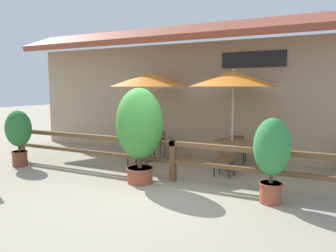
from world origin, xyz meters
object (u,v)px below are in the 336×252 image
object	(u,v)px
patio_umbrella_near	(149,80)
potted_plant_corner_fern	(139,127)
chair_near_streetside	(139,149)
patio_umbrella_middle	(233,79)
dining_table_middle	(232,146)
potted_plant_tall_tropical	(272,153)
dining_table_near	(150,140)
chair_middle_streetside	(225,158)
chair_middle_wallside	(238,148)
chair_near_wallside	(161,142)
potted_plant_broad_leaf	(19,132)

from	to	relation	value
patio_umbrella_near	potted_plant_corner_fern	bearing A→B (deg)	-65.49
chair_near_streetside	potted_plant_corner_fern	distance (m)	1.92
patio_umbrella_middle	dining_table_middle	size ratio (longest dim) A/B	2.73
dining_table_middle	potted_plant_tall_tropical	size ratio (longest dim) A/B	0.60
dining_table_near	chair_middle_streetside	size ratio (longest dim) A/B	1.18
chair_near_streetside	chair_middle_wallside	xyz separation A→B (m)	(2.43, 1.51, 0.00)
dining_table_near	chair_middle_wallside	world-z (taller)	chair_middle_wallside
dining_table_near	chair_near_wallside	xyz separation A→B (m)	(0.01, 0.73, -0.16)
patio_umbrella_near	dining_table_near	distance (m)	1.80
chair_middle_wallside	potted_plant_corner_fern	distance (m)	3.43
dining_table_middle	potted_plant_tall_tropical	xyz separation A→B (m)	(1.39, -2.24, 0.35)
patio_umbrella_middle	chair_middle_streetside	size ratio (longest dim) A/B	3.21
patio_umbrella_middle	dining_table_middle	distance (m)	1.80
chair_middle_streetside	potted_plant_broad_leaf	bearing A→B (deg)	-161.87
dining_table_near	potted_plant_tall_tropical	bearing A→B (deg)	-29.45
chair_near_streetside	potted_plant_tall_tropical	world-z (taller)	potted_plant_tall_tropical
patio_umbrella_near	dining_table_near	world-z (taller)	patio_umbrella_near
chair_middle_wallside	potted_plant_corner_fern	xyz separation A→B (m)	(-1.49, -2.97, 0.83)
potted_plant_corner_fern	patio_umbrella_near	bearing A→B (deg)	114.51
chair_middle_wallside	potted_plant_broad_leaf	xyz separation A→B (m)	(-5.38, -3.08, 0.49)
patio_umbrella_near	potted_plant_corner_fern	size ratio (longest dim) A/B	1.22
potted_plant_broad_leaf	chair_near_wallside	bearing A→B (deg)	46.35
chair_near_wallside	dining_table_middle	world-z (taller)	chair_near_wallside
chair_middle_streetside	potted_plant_broad_leaf	distance (m)	5.71
chair_near_streetside	dining_table_near	bearing A→B (deg)	100.96
chair_near_streetside	potted_plant_tall_tropical	bearing A→B (deg)	-14.74
dining_table_near	potted_plant_broad_leaf	world-z (taller)	potted_plant_broad_leaf
dining_table_middle	chair_middle_wallside	bearing A→B (deg)	92.62
chair_near_wallside	chair_middle_streetside	xyz separation A→B (m)	(2.57, -1.45, 0.00)
potted_plant_broad_leaf	potted_plant_corner_fern	distance (m)	3.90
dining_table_middle	patio_umbrella_middle	bearing A→B (deg)	180.00
chair_near_wallside	patio_umbrella_middle	bearing A→B (deg)	166.07
patio_umbrella_near	chair_middle_streetside	size ratio (longest dim) A/B	3.21
dining_table_middle	potted_plant_broad_leaf	bearing A→B (deg)	-156.72
dining_table_near	patio_umbrella_middle	world-z (taller)	patio_umbrella_middle
potted_plant_tall_tropical	chair_middle_streetside	bearing A→B (deg)	131.92
patio_umbrella_middle	potted_plant_corner_fern	size ratio (longest dim) A/B	1.22
chair_near_wallside	chair_middle_wallside	distance (m)	2.48
patio_umbrella_near	chair_near_wallside	world-z (taller)	patio_umbrella_near
patio_umbrella_middle	patio_umbrella_near	bearing A→B (deg)	-179.30
chair_near_streetside	dining_table_middle	size ratio (longest dim) A/B	0.85
potted_plant_corner_fern	potted_plant_tall_tropical	distance (m)	2.94
chair_near_wallside	potted_plant_tall_tropical	distance (m)	4.92
chair_near_wallside	dining_table_middle	size ratio (longest dim) A/B	0.85
chair_near_wallside	chair_middle_wallside	size ratio (longest dim) A/B	1.00
patio_umbrella_near	potted_plant_corner_fern	distance (m)	2.66
dining_table_middle	chair_middle_wallside	world-z (taller)	chair_middle_wallside
chair_near_streetside	dining_table_middle	bearing A→B (deg)	23.47
chair_near_streetside	potted_plant_tall_tropical	distance (m)	4.16
patio_umbrella_near	chair_near_wallside	size ratio (longest dim) A/B	3.21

